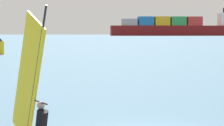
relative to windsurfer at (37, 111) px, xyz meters
name	(u,v)px	position (x,y,z in m)	size (l,w,h in m)	color
windsurfer	(37,111)	(0.00, 0.00, 0.00)	(2.72, 3.47, 4.13)	orange
cargo_ship	(175,27)	(4.72, 580.53, 8.61)	(153.18, 51.76, 32.59)	maroon
channel_buoy	(0,47)	(-21.87, 58.99, 0.10)	(1.14, 1.14, 2.44)	yellow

